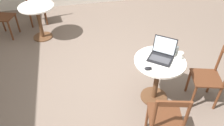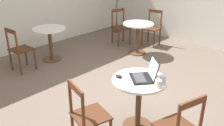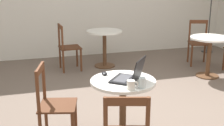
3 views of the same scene
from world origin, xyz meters
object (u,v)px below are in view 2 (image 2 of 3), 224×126
at_px(cafe_table_mid, 138,31).
at_px(chair_mid_back, 120,27).
at_px(chair_mid_right, 152,28).
at_px(mug, 158,83).
at_px(cafe_table_far, 50,36).
at_px(chair_near_left, 87,117).
at_px(drinking_glass, 163,79).
at_px(chair_far_left, 20,50).
at_px(laptop, 145,75).
at_px(mouse, 119,76).
at_px(cafe_table_near, 139,92).

bearing_deg(cafe_table_mid, chair_mid_back, 71.82).
distance_m(chair_mid_right, mug, 3.53).
distance_m(cafe_table_far, chair_near_left, 2.88).
xyz_separation_m(mug, drinking_glass, (0.11, 0.01, 0.01)).
height_order(chair_mid_back, chair_far_left, same).
distance_m(cafe_table_mid, drinking_glass, 2.81).
height_order(laptop, mug, laptop).
bearing_deg(cafe_table_mid, mouse, -147.29).
xyz_separation_m(cafe_table_near, cafe_table_mid, (2.13, 1.68, 0.00)).
xyz_separation_m(chair_mid_back, laptop, (-2.32, -2.47, 0.33)).
bearing_deg(mouse, mug, -75.04).
bearing_deg(mouse, drinking_glass, -63.06).
bearing_deg(chair_mid_right, chair_near_left, -155.75).
xyz_separation_m(cafe_table_mid, chair_far_left, (-2.31, 1.06, -0.10)).
xyz_separation_m(laptop, mug, (-0.06, -0.24, -0.01)).
distance_m(chair_near_left, laptop, 0.85).
height_order(mouse, drinking_glass, drinking_glass).
xyz_separation_m(cafe_table_far, mouse, (-0.68, -2.56, 0.20)).
bearing_deg(drinking_glass, chair_mid_back, 49.86).
bearing_deg(cafe_table_far, mug, -100.17).
relative_size(chair_near_left, chair_mid_right, 1.00).
height_order(mouse, mug, mug).
bearing_deg(laptop, cafe_table_far, 80.21).
xyz_separation_m(chair_near_left, chair_mid_right, (3.55, 1.60, 0.00)).
relative_size(cafe_table_near, cafe_table_far, 1.00).
xyz_separation_m(cafe_table_far, chair_far_left, (-0.72, -0.04, -0.10)).
distance_m(cafe_table_near, drinking_glass, 0.37).
relative_size(chair_near_left, drinking_glass, 8.33).
relative_size(chair_near_left, mug, 7.53).
height_order(cafe_table_mid, mouse, mouse).
bearing_deg(chair_far_left, cafe_table_near, -86.28).
bearing_deg(chair_mid_back, chair_far_left, 172.98).
height_order(cafe_table_near, mouse, mouse).
height_order(cafe_table_far, mug, mug).
relative_size(chair_mid_right, laptop, 2.03).
xyz_separation_m(chair_far_left, mouse, (0.04, -2.52, 0.29)).
bearing_deg(drinking_glass, mug, -175.37).
xyz_separation_m(cafe_table_near, chair_far_left, (-0.18, 2.74, -0.10)).
height_order(cafe_table_far, chair_near_left, chair_near_left).
distance_m(chair_mid_right, chair_mid_back, 0.80).
relative_size(cafe_table_far, chair_mid_back, 0.82).
bearing_deg(cafe_table_near, chair_mid_right, 32.04).
bearing_deg(cafe_table_far, chair_mid_right, -23.40).
xyz_separation_m(chair_near_left, mug, (0.69, -0.46, 0.32)).
bearing_deg(cafe_table_far, chair_near_left, -115.55).
relative_size(cafe_table_near, chair_mid_right, 0.82).
bearing_deg(chair_mid_right, chair_far_left, 162.42).
height_order(mug, drinking_glass, drinking_glass).
relative_size(chair_mid_right, mug, 7.53).
relative_size(mug, drinking_glass, 1.11).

